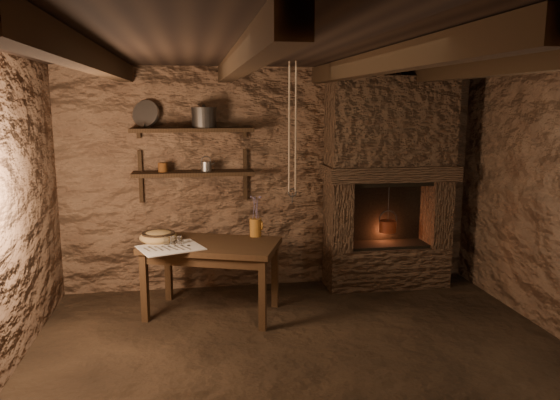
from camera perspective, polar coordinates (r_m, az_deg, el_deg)
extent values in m
plane|color=black|center=(4.44, 3.10, -16.99)|extent=(4.50, 4.50, 0.00)
cube|color=#4A3123|center=(5.98, -0.83, 2.22)|extent=(4.50, 0.04, 2.40)
cube|color=#4A3123|center=(2.21, 14.67, -12.19)|extent=(4.50, 0.04, 2.40)
cube|color=black|center=(3.97, 3.45, 15.54)|extent=(4.50, 4.00, 0.04)
cube|color=black|center=(3.92, -19.16, 13.76)|extent=(0.14, 3.95, 0.16)
cube|color=black|center=(3.89, -4.01, 14.32)|extent=(0.14, 3.95, 0.16)
cube|color=black|center=(4.10, 10.48, 13.96)|extent=(0.14, 3.95, 0.16)
cube|color=black|center=(4.53, 22.81, 12.98)|extent=(0.14, 3.95, 0.16)
cube|color=black|center=(5.75, -9.02, 2.78)|extent=(1.25, 0.30, 0.04)
cube|color=black|center=(5.71, -9.15, 7.26)|extent=(1.25, 0.30, 0.04)
cube|color=#38261C|center=(6.27, 10.97, -6.72)|extent=(1.35, 0.45, 0.45)
cube|color=#38261C|center=(5.95, 6.07, -1.53)|extent=(0.23, 0.45, 0.75)
cube|color=#38261C|center=(6.34, 15.94, -1.15)|extent=(0.23, 0.45, 0.75)
cube|color=#38261C|center=(6.02, 11.41, 2.85)|extent=(1.43, 0.51, 0.16)
cube|color=#38261C|center=(6.01, 11.49, 8.09)|extent=(1.35, 0.45, 0.94)
cube|color=black|center=(6.30, 10.55, -1.00)|extent=(0.90, 0.06, 0.75)
cube|color=black|center=(5.25, -7.20, -4.73)|extent=(1.41, 1.09, 0.05)
cube|color=black|center=(5.27, -7.18, -5.57)|extent=(1.28, 0.95, 0.09)
cube|color=silver|center=(5.10, -11.36, -4.92)|extent=(0.66, 0.60, 0.01)
cylinder|color=#965C1D|center=(5.44, -2.57, -2.87)|extent=(0.14, 0.14, 0.18)
torus|color=#965C1D|center=(5.44, -1.94, -2.67)|extent=(0.02, 0.10, 0.10)
ellipsoid|color=#A58147|center=(5.36, -12.58, -3.82)|extent=(0.48, 0.48, 0.13)
cylinder|color=#2F2D2A|center=(5.70, -7.95, 8.44)|extent=(0.30, 0.30, 0.19)
cylinder|color=gray|center=(5.82, -13.85, 8.74)|extent=(0.31, 0.23, 0.28)
cylinder|color=#623213|center=(5.75, -12.15, 3.35)|extent=(0.11, 0.11, 0.10)
cylinder|color=maroon|center=(6.11, 11.19, -2.72)|extent=(0.24, 0.24, 0.13)
torus|color=#2F2D2A|center=(6.09, 11.22, -2.00)|extent=(0.21, 0.01, 0.21)
cylinder|color=#2F2D2A|center=(6.06, 11.28, -0.36)|extent=(0.01, 0.01, 0.44)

